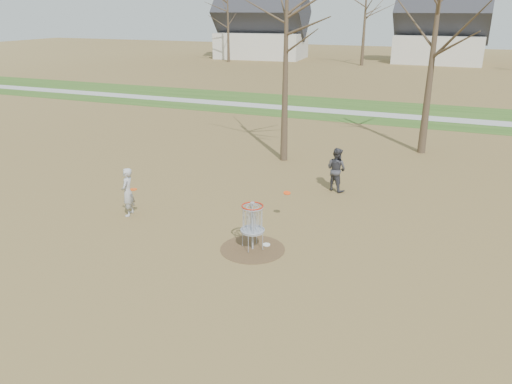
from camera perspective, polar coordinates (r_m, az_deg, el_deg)
ground at (r=13.88m, az=-0.39°, el=-6.53°), size 160.00×160.00×0.00m
green_band at (r=33.39m, az=13.55°, el=8.95°), size 160.00×8.00×0.01m
footpath at (r=32.42m, az=13.27°, el=8.66°), size 160.00×1.50×0.01m
dirt_circle at (r=13.88m, az=-0.39°, el=-6.52°), size 1.80×1.80×0.01m
player_standing at (r=16.31m, az=-14.46°, el=-0.01°), size 0.51×0.65×1.57m
player_throwing at (r=18.22m, az=9.17°, el=2.57°), size 0.96×0.87×1.59m
disc_grounded at (r=14.08m, az=1.19°, el=-6.03°), size 0.22×0.22×0.02m
discs_in_play at (r=15.37m, az=-4.89°, el=0.09°), size 4.70×1.78×0.09m
disc_golf_basket at (r=13.49m, az=-0.40°, el=-3.07°), size 0.64×0.64×1.35m
bare_trees at (r=47.34m, az=19.33°, el=18.13°), size 52.62×44.98×9.00m
houses_row at (r=64.08m, az=22.47°, el=16.41°), size 56.51×10.01×7.26m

